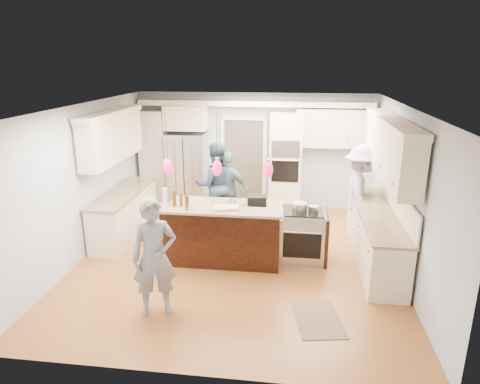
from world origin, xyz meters
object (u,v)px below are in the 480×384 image
Objects in this scene: refrigerator at (188,171)px; person_far_left at (216,185)px; kitchen_island at (224,231)px; island_range at (304,235)px; person_bar_end at (154,257)px.

refrigerator is 1.00× the size of person_far_left.
island_range is at bearing 3.06° from kitchen_island.
kitchen_island is 1.17× the size of person_far_left.
island_range is 2.86m from person_bar_end.
refrigerator is 1.07× the size of person_bar_end.
kitchen_island is (1.30, -2.57, -0.41)m from refrigerator.
refrigerator is at bearing -69.78° from person_far_left.
kitchen_island is 1.41m from island_range.
island_range is at bearing 23.65° from person_bar_end.
person_bar_end is (-2.06, -1.95, 0.38)m from island_range.
refrigerator is 2.91m from kitchen_island.
kitchen_island is at bearing 51.00° from person_bar_end.
refrigerator is 4.49m from person_bar_end.
person_bar_end is at bearing -109.25° from kitchen_island.
island_range is at bearing 122.24° from person_far_left.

